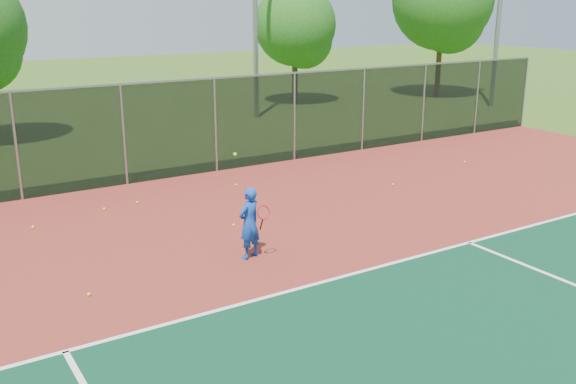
% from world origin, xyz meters
% --- Properties ---
extents(ground, '(120.00, 120.00, 0.00)m').
position_xyz_m(ground, '(0.00, 0.00, 0.00)').
color(ground, '#325418').
rests_on(ground, ground).
extents(court_apron, '(30.00, 20.00, 0.02)m').
position_xyz_m(court_apron, '(0.00, 2.00, 0.01)').
color(court_apron, maroon).
rests_on(court_apron, ground).
extents(fence_back, '(30.00, 0.06, 3.03)m').
position_xyz_m(fence_back, '(0.00, 12.00, 1.56)').
color(fence_back, black).
rests_on(fence_back, court_apron).
extents(tennis_player, '(0.66, 0.69, 2.32)m').
position_xyz_m(tennis_player, '(-2.66, 4.89, 0.81)').
color(tennis_player, '#1241A9').
rests_on(tennis_player, court_apron).
extents(practice_ball_0, '(0.07, 0.07, 0.07)m').
position_xyz_m(practice_ball_0, '(3.71, 7.59, 0.06)').
color(practice_ball_0, '#D3EB1B').
rests_on(practice_ball_0, court_apron).
extents(practice_ball_1, '(0.07, 0.07, 0.07)m').
position_xyz_m(practice_ball_1, '(7.67, 8.46, 0.06)').
color(practice_ball_1, '#D3EB1B').
rests_on(practice_ball_1, court_apron).
extents(practice_ball_2, '(0.07, 0.07, 0.07)m').
position_xyz_m(practice_ball_2, '(-6.13, 4.82, 0.06)').
color(practice_ball_2, '#D3EB1B').
rests_on(practice_ball_2, court_apron).
extents(practice_ball_3, '(0.07, 0.07, 0.07)m').
position_xyz_m(practice_ball_3, '(-2.04, 6.86, 0.06)').
color(practice_ball_3, '#D3EB1B').
rests_on(practice_ball_3, court_apron).
extents(practice_ball_4, '(0.07, 0.07, 0.07)m').
position_xyz_m(practice_ball_4, '(-6.25, 9.31, 0.06)').
color(practice_ball_4, '#D3EB1B').
rests_on(practice_ball_4, court_apron).
extents(practice_ball_5, '(0.07, 0.07, 0.07)m').
position_xyz_m(practice_ball_5, '(-0.31, 10.06, 0.06)').
color(practice_ball_5, '#D3EB1B').
rests_on(practice_ball_5, court_apron).
extents(practice_ball_6, '(0.07, 0.07, 0.07)m').
position_xyz_m(practice_ball_6, '(-4.35, 9.82, 0.06)').
color(practice_ball_6, '#D3EB1B').
rests_on(practice_ball_6, court_apron).
extents(practice_ball_7, '(0.07, 0.07, 0.07)m').
position_xyz_m(practice_ball_7, '(-3.41, 9.92, 0.06)').
color(practice_ball_7, '#D3EB1B').
rests_on(practice_ball_7, court_apron).
extents(tree_back_mid, '(4.32, 4.32, 6.34)m').
position_xyz_m(tree_back_mid, '(10.14, 22.91, 3.98)').
color(tree_back_mid, '#372514').
rests_on(tree_back_mid, ground).
extents(tree_back_right, '(5.66, 5.66, 8.32)m').
position_xyz_m(tree_back_right, '(18.60, 20.74, 5.22)').
color(tree_back_right, '#372514').
rests_on(tree_back_right, ground).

